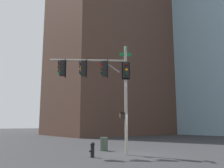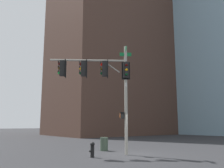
% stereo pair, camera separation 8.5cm
% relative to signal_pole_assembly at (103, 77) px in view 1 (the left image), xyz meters
% --- Properties ---
extents(ground_plane, '(200.00, 200.00, 0.00)m').
position_rel_signal_pole_assembly_xyz_m(ground_plane, '(-1.62, 0.81, -4.91)').
color(ground_plane, '#2D2D30').
extents(signal_pole_assembly, '(4.43, 3.44, 7.03)m').
position_rel_signal_pole_assembly_xyz_m(signal_pole_assembly, '(0.00, 0.00, 0.00)').
color(signal_pole_assembly, '#9E998C').
rests_on(signal_pole_assembly, ground_plane).
extents(fire_hydrant, '(0.34, 0.26, 0.87)m').
position_rel_signal_pole_assembly_xyz_m(fire_hydrant, '(1.09, 0.49, -4.44)').
color(fire_hydrant, black).
rests_on(fire_hydrant, ground_plane).
extents(litter_bin, '(0.56, 0.56, 0.95)m').
position_rel_signal_pole_assembly_xyz_m(litter_bin, '(-1.52, -1.95, -4.44)').
color(litter_bin, '#384738').
rests_on(litter_bin, ground_plane).
extents(building_brick_nearside, '(27.07, 14.47, 43.82)m').
position_rel_signal_pole_assembly_xyz_m(building_brick_nearside, '(-21.34, -23.32, 17.00)').
color(building_brick_nearside, '#4C3328').
rests_on(building_brick_nearside, ground_plane).
extents(building_brick_midblock, '(22.90, 14.76, 38.08)m').
position_rel_signal_pole_assembly_xyz_m(building_brick_midblock, '(-49.19, -23.13, 14.13)').
color(building_brick_midblock, brown).
rests_on(building_brick_midblock, ground_plane).
extents(building_brick_farside, '(18.81, 16.60, 41.18)m').
position_rel_signal_pole_assembly_xyz_m(building_brick_farside, '(-38.09, -32.34, 15.68)').
color(building_brick_farside, '#845B47').
rests_on(building_brick_farside, ground_plane).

